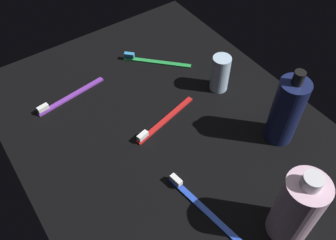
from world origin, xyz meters
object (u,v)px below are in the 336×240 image
deodorant_stick (220,73)px  toothbrush_purple (67,97)px  toothbrush_red (162,121)px  lotion_bottle (286,111)px  bodywash_bottle (297,208)px  toothbrush_green (153,61)px  toothbrush_blue (199,204)px

deodorant_stick → toothbrush_purple: 36.99cm
deodorant_stick → toothbrush_purple: deodorant_stick is taller
deodorant_stick → toothbrush_red: (-1.63, 17.84, -4.08)cm
lotion_bottle → bodywash_bottle: lotion_bottle is taller
deodorant_stick → toothbrush_green: size_ratio=0.68×
lotion_bottle → toothbrush_purple: bearing=42.1°
toothbrush_red → deodorant_stick: bearing=-84.8°
toothbrush_green → toothbrush_red: bearing=152.5°
toothbrush_red → toothbrush_green: (18.84, -9.82, 0.00)cm
lotion_bottle → deodorant_stick: (19.04, 1.00, -3.40)cm
toothbrush_purple → deodorant_stick: bearing=-118.8°
deodorant_stick → toothbrush_blue: size_ratio=0.52×
toothbrush_purple → toothbrush_blue: size_ratio=1.00×
bodywash_bottle → toothbrush_purple: size_ratio=0.96×
toothbrush_blue → toothbrush_green: 42.69cm
lotion_bottle → toothbrush_purple: (36.76, 33.21, -7.48)cm
lotion_bottle → toothbrush_red: size_ratio=1.05×
bodywash_bottle → toothbrush_green: bodywash_bottle is taller
toothbrush_blue → toothbrush_red: size_ratio=1.01×
lotion_bottle → toothbrush_purple: lotion_bottle is taller
deodorant_stick → lotion_bottle: bearing=-177.0°
deodorant_stick → toothbrush_green: bearing=25.0°
bodywash_bottle → toothbrush_red: (33.40, 4.32, -7.18)cm
bodywash_bottle → toothbrush_green: size_ratio=1.26×
deodorant_stick → toothbrush_green: 19.42cm
bodywash_bottle → toothbrush_purple: (52.75, 18.70, -7.18)cm
lotion_bottle → toothbrush_red: (17.41, 18.84, -7.48)cm
toothbrush_red → toothbrush_purple: bearing=36.6°
bodywash_bottle → toothbrush_red: 34.44cm
bodywash_bottle → toothbrush_blue: bearing=39.0°
lotion_bottle → bodywash_bottle: 21.60cm
toothbrush_blue → toothbrush_green: same height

